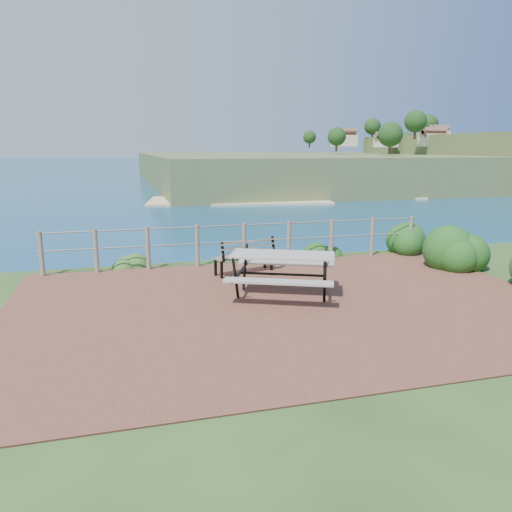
{
  "coord_description": "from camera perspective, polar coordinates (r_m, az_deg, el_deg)",
  "views": [
    {
      "loc": [
        -2.89,
        -8.23,
        2.8
      ],
      "look_at": [
        -0.39,
        0.85,
        0.75
      ],
      "focal_mm": 35.0,
      "sensor_mm": 36.0,
      "label": 1
    }
  ],
  "objects": [
    {
      "name": "shrub_lip_east",
      "position": [
        13.41,
        7.38,
        0.13
      ],
      "size": [
        0.76,
        0.76,
        0.5
      ],
      "primitive_type": "ellipsoid",
      "color": "#1A4716",
      "rests_on": "ground"
    },
    {
      "name": "picnic_table",
      "position": [
        9.49,
        3.03,
        -1.62
      ],
      "size": [
        2.09,
        1.56,
        0.82
      ],
      "rotation": [
        0.0,
        0.0,
        -0.42
      ],
      "color": "gray",
      "rests_on": "ground"
    },
    {
      "name": "shrub_right_front",
      "position": [
        12.83,
        22.74,
        -1.29
      ],
      "size": [
        1.3,
        1.3,
        1.85
      ],
      "primitive_type": "ellipsoid",
      "color": "#1A4716",
      "rests_on": "ground"
    },
    {
      "name": "ocean",
      "position": [
        208.27,
        -14.89,
        11.1
      ],
      "size": [
        1200.0,
        1200.0,
        0.0
      ],
      "primitive_type": "plane",
      "color": "navy",
      "rests_on": "ground"
    },
    {
      "name": "distant_bay",
      "position": [
        274.65,
        24.86,
        10.25
      ],
      "size": [
        290.0,
        232.36,
        24.0
      ],
      "color": "#4F6432",
      "rests_on": "ground"
    },
    {
      "name": "shrub_lip_west",
      "position": [
        12.4,
        -14.27,
        -1.15
      ],
      "size": [
        0.69,
        0.69,
        0.4
      ],
      "primitive_type": "ellipsoid",
      "color": "#2B5A22",
      "rests_on": "ground"
    },
    {
      "name": "safety_railing",
      "position": [
        12.14,
        -1.37,
        1.71
      ],
      "size": [
        9.4,
        0.1,
        1.0
      ],
      "color": "#6B5B4C",
      "rests_on": "ground"
    },
    {
      "name": "park_bench",
      "position": [
        11.21,
        -1.37,
        0.63
      ],
      "size": [
        1.48,
        0.79,
        0.81
      ],
      "rotation": [
        0.0,
        0.0,
        0.32
      ],
      "color": "brown",
      "rests_on": "ground"
    },
    {
      "name": "ground",
      "position": [
        9.16,
        3.78,
        -5.54
      ],
      "size": [
        10.0,
        7.0,
        0.12
      ],
      "primitive_type": "cube",
      "color": "brown",
      "rests_on": "ground"
    },
    {
      "name": "shrub_right_edge",
      "position": [
        14.11,
        16.53,
        0.32
      ],
      "size": [
        0.99,
        0.99,
        1.42
      ],
      "primitive_type": "ellipsoid",
      "color": "#1A4716",
      "rests_on": "ground"
    }
  ]
}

